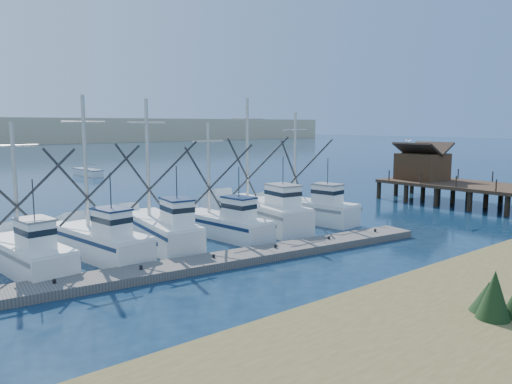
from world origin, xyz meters
The scene contains 6 objects.
ground centered at (0.00, 0.00, 0.00)m, with size 500.00×500.00×0.00m, color #0D213A.
floating_dock centered at (-10.22, 5.65, 0.22)m, with size 32.52×2.17×0.43m, color #615B57.
timber_pier centered at (21.50, 8.46, 2.57)m, with size 7.00×20.00×8.00m.
trawler_fleet centered at (-8.68, 10.80, 0.99)m, with size 32.06×9.53×9.40m.
sailboat_near centered at (4.05, 55.90, 0.49)m, with size 2.05×6.95×8.10m.
flying_gull centered at (13.15, 8.27, 6.09)m, with size 1.16×0.21×0.21m.
Camera 1 is at (-22.78, -15.96, 7.47)m, focal length 35.00 mm.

